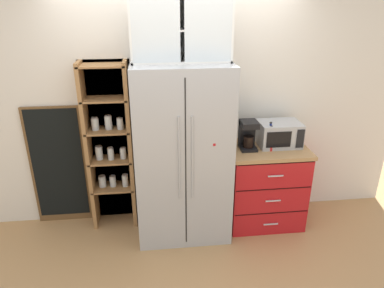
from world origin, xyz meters
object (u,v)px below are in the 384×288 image
object	(u,v)px
refrigerator	(182,153)
mug_red	(271,146)
mug_cream	(270,145)
bottle_green	(270,139)
microwave	(279,134)
bottle_cobalt	(270,137)
coffee_maker	(248,134)
chalkboard_menu	(59,166)

from	to	relation	value
refrigerator	mug_red	distance (m)	0.93
mug_cream	bottle_green	distance (m)	0.07
microwave	bottle_cobalt	bearing A→B (deg)	-149.02
refrigerator	bottle_green	size ratio (longest dim) A/B	7.07
mug_cream	coffee_maker	bearing A→B (deg)	165.43
refrigerator	bottle_cobalt	bearing A→B (deg)	1.29
mug_cream	microwave	bearing A→B (deg)	38.29
microwave	mug_cream	world-z (taller)	microwave
chalkboard_menu	mug_red	bearing A→B (deg)	-8.76
refrigerator	coffee_maker	distance (m)	0.71
refrigerator	microwave	distance (m)	1.06
mug_red	coffee_maker	bearing A→B (deg)	160.10
coffee_maker	bottle_green	world-z (taller)	coffee_maker
mug_red	bottle_cobalt	world-z (taller)	bottle_cobalt
bottle_cobalt	bottle_green	bearing A→B (deg)	-90.00
coffee_maker	chalkboard_menu	distance (m)	2.08
microwave	mug_cream	size ratio (longest dim) A/B	3.88
microwave	mug_cream	bearing A→B (deg)	-141.71
microwave	chalkboard_menu	bearing A→B (deg)	174.65
refrigerator	bottle_green	world-z (taller)	refrigerator
bottle_green	mug_red	bearing A→B (deg)	-84.66
microwave	chalkboard_menu	distance (m)	2.42
refrigerator	mug_cream	xyz separation A→B (m)	(0.92, -0.00, 0.04)
bottle_cobalt	chalkboard_menu	xyz separation A→B (m)	(-2.26, 0.30, -0.36)
microwave	bottle_green	xyz separation A→B (m)	(-0.13, -0.10, -0.02)
mug_cream	chalkboard_menu	distance (m)	2.30
bottle_cobalt	chalkboard_menu	distance (m)	2.31
refrigerator	chalkboard_menu	world-z (taller)	refrigerator
coffee_maker	chalkboard_menu	world-z (taller)	chalkboard_menu
bottle_green	coffee_maker	bearing A→B (deg)	165.28
mug_cream	mug_red	xyz separation A→B (m)	(0.00, -0.02, -0.00)
bottle_cobalt	bottle_green	size ratio (longest dim) A/B	1.13
mug_cream	mug_red	bearing A→B (deg)	-89.33
coffee_maker	bottle_green	size ratio (longest dim) A/B	1.19
refrigerator	mug_cream	world-z (taller)	refrigerator
bottle_cobalt	mug_cream	bearing A→B (deg)	-85.31
mug_cream	chalkboard_menu	size ratio (longest dim) A/B	0.08
bottle_green	chalkboard_menu	bearing A→B (deg)	171.81
coffee_maker	microwave	bearing A→B (deg)	6.72
coffee_maker	bottle_cobalt	xyz separation A→B (m)	(0.23, -0.04, -0.02)
coffee_maker	bottle_cobalt	bearing A→B (deg)	-9.08
chalkboard_menu	bottle_cobalt	bearing A→B (deg)	-7.61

